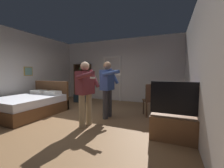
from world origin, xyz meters
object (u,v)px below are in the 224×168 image
at_px(wooden_chair, 151,99).
at_px(suitcase_dark, 81,98).
at_px(person_blue_shirt, 86,89).
at_px(person_striped_shirt, 108,86).
at_px(bed, 31,105).
at_px(side_table, 166,102).
at_px(tv_flatscreen, 179,124).
at_px(bookshelf, 83,80).
at_px(bottle_on_table, 172,92).
at_px(laptop, 165,93).

distance_m(wooden_chair, suitcase_dark, 3.40).
height_order(person_blue_shirt, person_striped_shirt, person_striped_shirt).
distance_m(bed, side_table, 4.21).
bearing_deg(side_table, tv_flatscreen, -78.22).
height_order(bookshelf, bottle_on_table, bookshelf).
bearing_deg(person_striped_shirt, bookshelf, 136.50).
bearing_deg(bed, person_striped_shirt, 14.17).
xyz_separation_m(bed, bottle_on_table, (4.17, 1.15, 0.49)).
relative_size(bookshelf, wooden_chair, 1.78).
relative_size(side_table, suitcase_dark, 1.29).
distance_m(side_table, person_blue_shirt, 2.33).
relative_size(person_blue_shirt, suitcase_dark, 2.88).
bearing_deg(bed, bottle_on_table, 15.39).
bearing_deg(tv_flatscreen, laptop, 103.86).
distance_m(tv_flatscreen, person_striped_shirt, 2.10).
bearing_deg(laptop, tv_flatscreen, -76.14).
bearing_deg(laptop, bed, -163.43).
height_order(side_table, wooden_chair, wooden_chair).
height_order(bookshelf, laptop, bookshelf).
distance_m(person_blue_shirt, person_striped_shirt, 0.82).
relative_size(laptop, bottle_on_table, 1.80).
relative_size(bookshelf, laptop, 4.41).
bearing_deg(bottle_on_table, person_striped_shirt, -162.90).
bearing_deg(person_striped_shirt, bed, -165.83).
xyz_separation_m(laptop, wooden_chair, (-0.38, 0.06, -0.21)).
bearing_deg(person_striped_shirt, tv_flatscreen, -21.83).
bearing_deg(suitcase_dark, person_blue_shirt, -44.83).
relative_size(bed, tv_flatscreen, 1.68).
distance_m(bookshelf, person_striped_shirt, 3.47).
relative_size(wooden_chair, person_striped_shirt, 0.60).
distance_m(side_table, bottle_on_table, 0.36).
height_order(wooden_chair, person_blue_shirt, person_blue_shirt).
relative_size(person_blue_shirt, person_striped_shirt, 0.97).
bearing_deg(bed, side_table, 16.95).
bearing_deg(wooden_chair, person_striped_shirt, -151.58).
distance_m(tv_flatscreen, wooden_chair, 1.56).
bearing_deg(suitcase_dark, laptop, -8.38).
bearing_deg(bottle_on_table, bookshelf, 156.33).
height_order(tv_flatscreen, side_table, tv_flatscreen).
relative_size(bed, person_striped_shirt, 1.18).
bearing_deg(suitcase_dark, bed, -92.15).
distance_m(laptop, wooden_chair, 0.44).
bearing_deg(bookshelf, laptop, -24.16).
height_order(laptop, wooden_chair, wooden_chair).
bearing_deg(side_table, wooden_chair, 177.35).
distance_m(tv_flatscreen, person_blue_shirt, 2.18).
bearing_deg(bottle_on_table, person_blue_shirt, -146.10).
xyz_separation_m(side_table, bottle_on_table, (0.14, -0.08, 0.32)).
height_order(tv_flatscreen, wooden_chair, tv_flatscreen).
distance_m(side_table, person_striped_shirt, 1.76).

